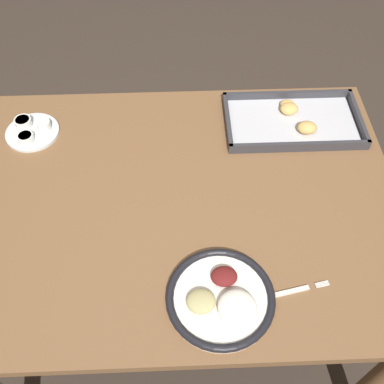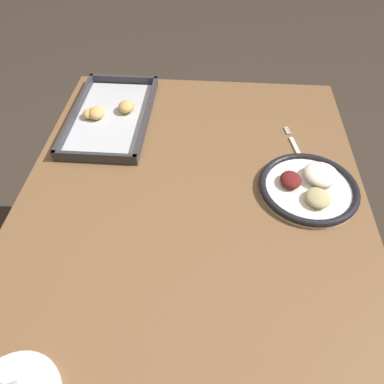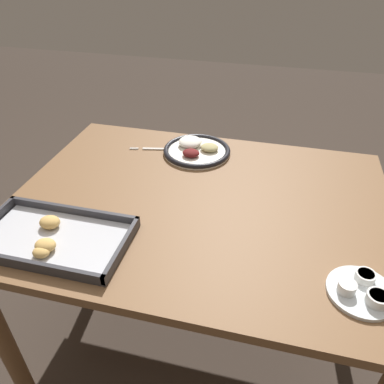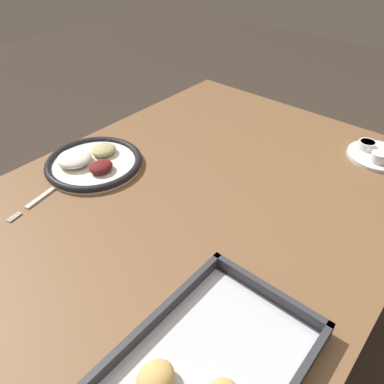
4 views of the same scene
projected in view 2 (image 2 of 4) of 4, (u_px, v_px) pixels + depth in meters
The scene contains 5 objects.
ground_plane at pixel (192, 325), 1.49m from camera, with size 8.00×8.00×0.00m, color #382D26.
dining_table at pixel (191, 230), 1.03m from camera, with size 1.23×0.92×0.72m.
dinner_plate at pixel (309, 187), 0.99m from camera, with size 0.27×0.27×0.04m.
fork at pixel (297, 150), 1.11m from camera, with size 0.20×0.05×0.00m.
baking_tray at pixel (110, 115), 1.21m from camera, with size 0.43×0.25×0.04m.
Camera 2 is at (-0.63, -0.05, 1.45)m, focal length 35.00 mm.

